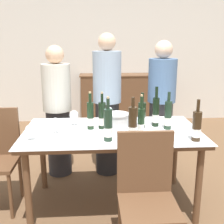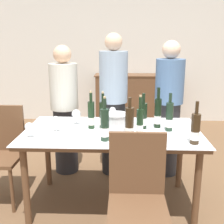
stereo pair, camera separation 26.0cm
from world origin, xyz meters
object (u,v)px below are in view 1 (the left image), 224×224
(person_host, at_px, (58,112))
(person_guest_left, at_px, (107,106))
(wine_bottle_2, at_px, (168,116))
(wine_bottle_0, at_px, (197,127))
(wine_bottle_3, at_px, (156,112))
(wine_bottle_8, at_px, (133,125))
(wine_glass_1, at_px, (55,123))
(chair_near_front, at_px, (147,189))
(ice_bucket, at_px, (117,123))
(wine_glass_0, at_px, (109,111))
(sideboard_cabinet, at_px, (122,99))
(wine_bottle_5, at_px, (90,116))
(wine_bottle_7, at_px, (108,126))
(wine_glass_3, at_px, (74,115))
(person_guest_right, at_px, (161,109))
(wine_glass_2, at_px, (30,130))
(dining_table, at_px, (112,138))
(wine_bottle_1, at_px, (142,115))
(wine_bottle_4, at_px, (102,116))
(wine_bottle_6, at_px, (141,122))

(person_host, distance_m, person_guest_left, 0.59)
(wine_bottle_2, bearing_deg, wine_bottle_0, -64.66)
(wine_bottle_3, xyz_separation_m, wine_bottle_8, (-0.28, -0.38, -0.00))
(wine_bottle_0, relative_size, wine_glass_1, 2.38)
(wine_bottle_2, distance_m, chair_near_front, 0.85)
(wine_bottle_0, height_order, person_host, person_host)
(ice_bucket, height_order, chair_near_front, ice_bucket)
(wine_glass_0, xyz_separation_m, chair_near_front, (0.22, -1.01, -0.34))
(sideboard_cabinet, bearing_deg, person_guest_left, -100.57)
(wine_bottle_5, height_order, wine_bottle_7, wine_bottle_7)
(wine_bottle_7, xyz_separation_m, wine_glass_3, (-0.32, 0.45, -0.02))
(sideboard_cabinet, distance_m, person_guest_right, 2.14)
(ice_bucket, distance_m, chair_near_front, 0.69)
(person_guest_right, bearing_deg, wine_glass_3, -151.96)
(wine_bottle_3, bearing_deg, wine_glass_2, -163.31)
(dining_table, bearing_deg, person_guest_left, 90.84)
(wine_bottle_8, xyz_separation_m, person_host, (-0.75, 0.99, -0.14))
(ice_bucket, xyz_separation_m, wine_glass_0, (-0.05, 0.43, 0.00))
(sideboard_cabinet, relative_size, wine_glass_3, 10.40)
(wine_glass_1, height_order, chair_near_front, chair_near_front)
(wine_bottle_5, xyz_separation_m, person_host, (-0.39, 0.66, -0.13))
(wine_bottle_1, xyz_separation_m, wine_glass_2, (-1.00, -0.31, -0.02))
(wine_bottle_3, xyz_separation_m, wine_bottle_7, (-0.49, -0.38, -0.01))
(wine_glass_0, bearing_deg, chair_near_front, -77.93)
(person_guest_left, height_order, person_guest_right, person_guest_left)
(sideboard_cabinet, bearing_deg, wine_bottle_7, -97.95)
(wine_bottle_3, relative_size, wine_bottle_5, 1.08)
(ice_bucket, distance_m, wine_glass_0, 0.43)
(wine_bottle_4, xyz_separation_m, wine_bottle_7, (0.04, -0.34, 0.01))
(person_host, bearing_deg, wine_bottle_6, -45.29)
(wine_bottle_5, distance_m, person_guest_right, 1.07)
(wine_bottle_8, relative_size, person_guest_left, 0.22)
(dining_table, xyz_separation_m, wine_bottle_6, (0.25, -0.13, 0.20))
(sideboard_cabinet, bearing_deg, chair_near_front, -92.78)
(wine_bottle_3, height_order, person_guest_right, person_guest_right)
(wine_glass_3, xyz_separation_m, person_guest_right, (1.00, 0.53, -0.08))
(wine_bottle_7, distance_m, wine_glass_0, 0.60)
(sideboard_cabinet, relative_size, ice_bucket, 7.38)
(wine_bottle_8, distance_m, wine_glass_0, 0.62)
(chair_near_front, bearing_deg, wine_glass_1, 139.32)
(wine_glass_1, bearing_deg, wine_bottle_1, 9.68)
(wine_bottle_0, relative_size, person_guest_left, 0.21)
(wine_bottle_2, xyz_separation_m, wine_bottle_7, (-0.59, -0.29, 0.00))
(chair_near_front, distance_m, person_guest_left, 1.45)
(dining_table, relative_size, wine_bottle_3, 4.20)
(wine_bottle_3, relative_size, wine_bottle_4, 1.10)
(wine_bottle_3, height_order, wine_bottle_7, wine_bottle_3)
(wine_bottle_1, bearing_deg, person_guest_right, 61.55)
(dining_table, height_order, chair_near_front, chair_near_front)
(wine_bottle_7, xyz_separation_m, wine_glass_1, (-0.47, 0.21, -0.03))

